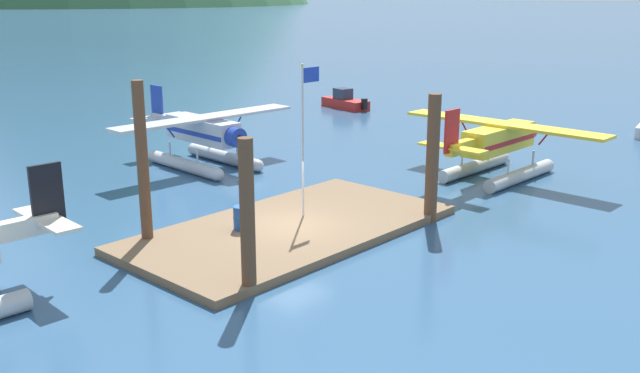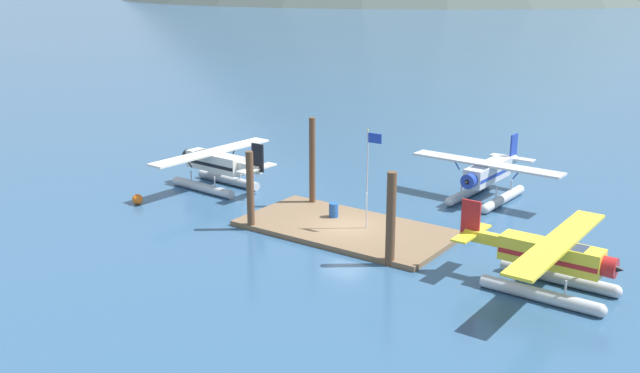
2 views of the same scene
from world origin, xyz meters
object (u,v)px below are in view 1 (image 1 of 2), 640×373
Objects in this scene: seaplane_yellow_stbd_aft at (499,146)px; flagpole at (305,123)px; boat_red_open_east at (344,101)px; fuel_drum at (241,218)px; seaplane_silver_bow_right at (203,137)px.

flagpole is at bearing 169.75° from seaplane_yellow_stbd_aft.
boat_red_open_east is at bearing 60.12° from seaplane_yellow_stbd_aft.
fuel_drum is at bearing 168.57° from flagpole.
boat_red_open_east is (11.18, 19.45, -1.09)m from seaplane_yellow_stbd_aft.
flagpole is 0.57× the size of seaplane_yellow_stbd_aft.
flagpole is 0.57× the size of seaplane_silver_bow_right.
flagpole is 6.72× the size of fuel_drum.
flagpole reaches higher than seaplane_yellow_stbd_aft.
seaplane_yellow_stbd_aft is (14.23, -2.63, 0.84)m from fuel_drum.
flagpole is 1.22× the size of boat_red_open_east.
fuel_drum is 0.18× the size of boat_red_open_east.
fuel_drum is 0.08× the size of seaplane_silver_bow_right.
flagpole is 10.89m from seaplane_silver_bow_right.
seaplane_yellow_stbd_aft is 2.15× the size of boat_red_open_east.
seaplane_yellow_stbd_aft is at bearing -10.49° from fuel_drum.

